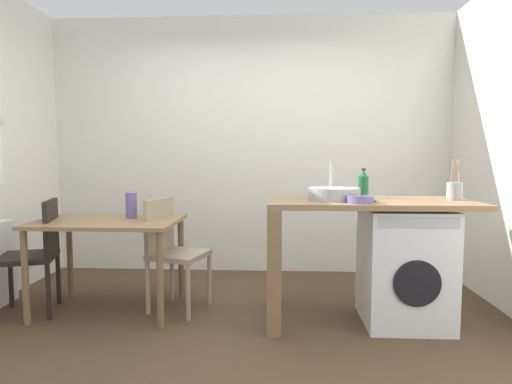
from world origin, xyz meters
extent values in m
plane|color=#4C3826|center=(0.00, 0.00, 0.00)|extent=(5.46, 5.46, 0.00)
cube|color=silver|center=(0.00, 1.75, 1.35)|extent=(4.60, 0.10, 2.70)
cube|color=olive|center=(-1.04, 0.46, 0.72)|extent=(1.10, 0.76, 0.03)
cylinder|color=brown|center=(-1.54, 0.13, 0.35)|extent=(0.05, 0.05, 0.71)
cylinder|color=brown|center=(-0.54, 0.13, 0.35)|extent=(0.05, 0.05, 0.71)
cylinder|color=brown|center=(-1.54, 0.79, 0.35)|extent=(0.05, 0.05, 0.71)
cylinder|color=brown|center=(-0.54, 0.79, 0.35)|extent=(0.05, 0.05, 0.71)
cube|color=black|center=(-1.66, 0.36, 0.45)|extent=(0.50, 0.50, 0.04)
cube|color=black|center=(-1.49, 0.41, 0.68)|extent=(0.15, 0.37, 0.45)
cylinder|color=black|center=(-1.89, 0.48, 0.23)|extent=(0.04, 0.04, 0.45)
cylinder|color=black|center=(-1.44, 0.24, 0.23)|extent=(0.04, 0.04, 0.45)
cylinder|color=black|center=(-1.54, 0.59, 0.23)|extent=(0.04, 0.04, 0.45)
cube|color=gray|center=(-0.49, 0.51, 0.45)|extent=(0.50, 0.50, 0.04)
cube|color=gray|center=(-0.67, 0.57, 0.68)|extent=(0.15, 0.37, 0.45)
cylinder|color=gray|center=(-0.27, 0.63, 0.23)|extent=(0.04, 0.04, 0.45)
cylinder|color=gray|center=(-0.38, 0.29, 0.23)|extent=(0.04, 0.04, 0.45)
cylinder|color=gray|center=(-0.61, 0.74, 0.23)|extent=(0.04, 0.04, 0.45)
cylinder|color=gray|center=(-0.72, 0.39, 0.23)|extent=(0.04, 0.04, 0.45)
cube|color=olive|center=(0.98, 0.34, 0.90)|extent=(1.50, 0.68, 0.04)
cube|color=brown|center=(0.28, 0.05, 0.44)|extent=(0.10, 0.10, 0.88)
cube|color=brown|center=(0.28, 0.63, 0.44)|extent=(0.10, 0.10, 0.88)
cube|color=silver|center=(1.24, 0.34, 0.43)|extent=(0.60, 0.60, 0.86)
cylinder|color=black|center=(1.24, 0.04, 0.39)|extent=(0.32, 0.02, 0.32)
cube|color=#B2B2B7|center=(1.24, 0.05, 0.80)|extent=(0.54, 0.01, 0.08)
cylinder|color=#9EA0A5|center=(0.72, 0.34, 0.97)|extent=(0.38, 0.38, 0.09)
cylinder|color=#B2B2B7|center=(0.72, 0.52, 1.06)|extent=(0.02, 0.02, 0.28)
cylinder|color=#19592D|center=(0.98, 0.58, 1.00)|extent=(0.08, 0.08, 0.16)
cone|color=#19592D|center=(0.98, 0.58, 1.11)|extent=(0.07, 0.07, 0.05)
cylinder|color=#262626|center=(0.98, 0.58, 1.14)|extent=(0.03, 0.03, 0.02)
cylinder|color=slate|center=(0.87, 0.14, 0.95)|extent=(0.19, 0.19, 0.05)
cylinder|color=#3D375B|center=(0.87, 0.14, 0.96)|extent=(0.15, 0.15, 0.03)
cylinder|color=gray|center=(1.61, 0.39, 0.99)|extent=(0.11, 0.11, 0.13)
cylinder|color=#99724C|center=(1.59, 0.40, 1.13)|extent=(0.01, 0.04, 0.18)
cylinder|color=#99724C|center=(1.63, 0.38, 1.13)|extent=(0.01, 0.05, 0.18)
cylinder|color=slate|center=(-0.89, 0.56, 0.84)|extent=(0.09, 0.09, 0.21)
cube|color=#B2B2B7|center=(0.93, 0.24, 0.92)|extent=(0.15, 0.06, 0.01)
cube|color=#262628|center=(0.93, 0.24, 0.92)|extent=(0.15, 0.06, 0.01)
camera|label=1|loc=(0.30, -2.79, 1.24)|focal=29.59mm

